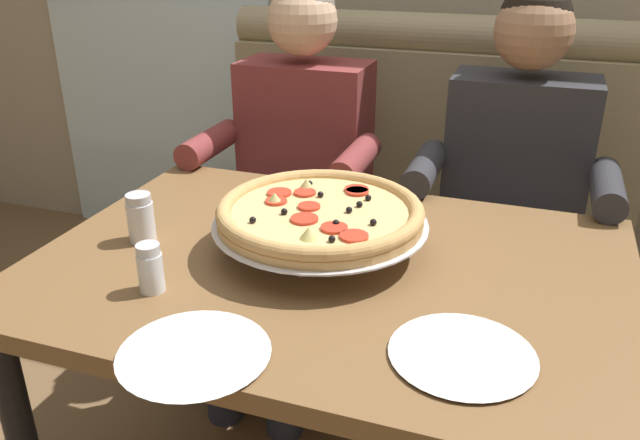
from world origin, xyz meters
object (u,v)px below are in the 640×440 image
object	(u,v)px
shaker_oregano	(141,221)
plate_near_left	(463,351)
dining_table	(329,300)
plate_near_right	(194,350)
diner_left	(294,168)
pizza	(320,214)
booth_bench	(410,238)
diner_right	(511,194)
shaker_pepper_flakes	(151,271)

from	to	relation	value
shaker_oregano	plate_near_left	world-z (taller)	shaker_oregano
plate_near_left	shaker_oregano	bearing A→B (deg)	164.79
dining_table	plate_near_right	xyz separation A→B (m)	(-0.11, -0.38, 0.10)
diner_left	pizza	size ratio (longest dim) A/B	2.78
diner_left	pizza	world-z (taller)	diner_left
dining_table	pizza	bearing A→B (deg)	128.21
plate_near_right	pizza	bearing A→B (deg)	80.78
dining_table	shaker_oregano	size ratio (longest dim) A/B	11.17
pizza	shaker_oregano	distance (m)	0.40
booth_bench	diner_right	bearing A→B (deg)	-39.02
diner_right	pizza	world-z (taller)	diner_right
diner_left	plate_near_right	bearing A→B (deg)	-77.61
diner_right	shaker_pepper_flakes	distance (m)	1.06
shaker_oregano	plate_near_right	xyz separation A→B (m)	(0.32, -0.34, -0.04)
booth_bench	diner_left	size ratio (longest dim) A/B	1.15
plate_near_left	shaker_pepper_flakes	bearing A→B (deg)	178.36
pizza	plate_near_right	size ratio (longest dim) A/B	1.82
plate_near_left	dining_table	bearing A→B (deg)	142.22
diner_left	shaker_oregano	distance (m)	0.69
booth_bench	diner_right	distance (m)	0.53
plate_near_left	plate_near_right	bearing A→B (deg)	-161.21
dining_table	shaker_pepper_flakes	size ratio (longest dim) A/B	12.55
diner_right	plate_near_left	bearing A→B (deg)	-91.39
diner_right	shaker_pepper_flakes	xyz separation A→B (m)	(-0.61, -0.86, 0.09)
diner_left	dining_table	bearing A→B (deg)	-62.75
booth_bench	pizza	bearing A→B (deg)	-92.43
dining_table	plate_near_left	bearing A→B (deg)	-37.78
diner_right	shaker_oregano	distance (m)	1.02
dining_table	plate_near_left	distance (m)	0.40
diner_left	shaker_pepper_flakes	xyz separation A→B (m)	(0.04, -0.86, 0.09)
pizza	shaker_pepper_flakes	bearing A→B (deg)	-132.75
diner_right	plate_near_left	world-z (taller)	diner_right
shaker_pepper_flakes	plate_near_left	size ratio (longest dim) A/B	0.41
shaker_pepper_flakes	plate_near_right	size ratio (longest dim) A/B	0.39
dining_table	diner_left	size ratio (longest dim) A/B	0.96
diner_right	pizza	xyz separation A→B (m)	(-0.36, -0.59, 0.13)
booth_bench	pizza	distance (m)	0.97
dining_table	diner_right	bearing A→B (deg)	62.75
booth_bench	shaker_oregano	distance (m)	1.11
plate_near_left	diner_left	bearing A→B (deg)	125.97
diner_right	pizza	bearing A→B (deg)	-121.66
diner_right	shaker_oregano	bearing A→B (deg)	-138.01
dining_table	shaker_oregano	distance (m)	0.45
plate_near_left	plate_near_right	distance (m)	0.44
dining_table	diner_left	world-z (taller)	diner_left
booth_bench	diner_right	size ratio (longest dim) A/B	1.15
shaker_oregano	shaker_pepper_flakes	bearing A→B (deg)	-52.32
booth_bench	pizza	world-z (taller)	booth_bench
diner_right	dining_table	bearing A→B (deg)	-117.25
diner_left	pizza	bearing A→B (deg)	-63.72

